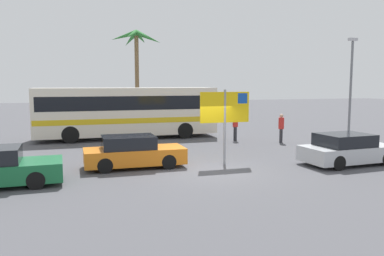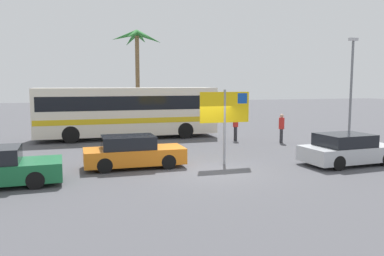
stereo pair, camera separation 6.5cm
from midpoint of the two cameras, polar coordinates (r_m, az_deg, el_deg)
ground at (r=15.68m, az=2.82°, el=-6.23°), size 120.00×120.00×0.00m
bus_front_coach at (r=24.96m, az=-9.52°, el=2.60°), size 11.10×2.70×3.17m
ferry_sign at (r=16.67m, az=4.84°, el=2.60°), size 2.20×0.11×3.20m
car_orange at (r=16.32m, az=-8.69°, el=-3.52°), size 4.08×1.66×1.32m
car_silver at (r=18.04m, az=21.58°, el=-2.94°), size 4.16×2.11×1.32m
pedestrian_crossing_lot at (r=23.28m, az=12.78°, el=0.31°), size 0.32×0.32×1.70m
pedestrian_by_bus at (r=23.69m, az=6.25°, el=0.62°), size 0.32×0.32×1.75m
lamp_post_left_side at (r=24.84m, az=22.04°, el=5.81°), size 0.56×0.20×6.06m
palm_tree_seaside at (r=31.35m, az=-8.14°, el=11.52°), size 3.97×3.86×7.57m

